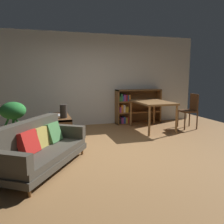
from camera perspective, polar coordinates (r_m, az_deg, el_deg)
The scene contains 10 objects.
ground_plane at distance 4.55m, azimuth 1.69°, elevation -9.89°, with size 8.16×8.16×0.00m, color #9E7042.
back_wall_panel at distance 6.92m, azimuth -5.46°, elevation 7.94°, with size 6.80×0.10×2.70m, color silver.
fabric_couch at distance 3.88m, azimuth -17.90°, elevation -8.33°, with size 1.59×1.89×0.76m.
media_console at distance 5.44m, azimuth -12.43°, elevation -3.95°, with size 0.36×1.15×0.57m.
open_laptop at distance 5.43m, azimuth -13.15°, elevation -0.66°, with size 0.43×0.36×0.07m.
desk_speaker at distance 5.09m, azimuth -12.02°, elevation 0.20°, with size 0.15×0.15×0.29m.
potted_floor_plant at distance 5.21m, azimuth -23.43°, elevation -0.61°, with size 0.54×0.55×0.94m.
dining_table at distance 6.33m, azimuth 10.01°, elevation 1.93°, with size 0.86×1.34×0.79m.
dining_chair_near at distance 6.83m, azimuth 18.95°, elevation 0.78°, with size 0.45×0.49×0.97m.
bookshelf at distance 7.20m, azimuth 5.66°, elevation 1.36°, with size 1.44×0.35×1.06m.
Camera 1 is at (-1.38, -4.08, 1.47)m, focal length 36.63 mm.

